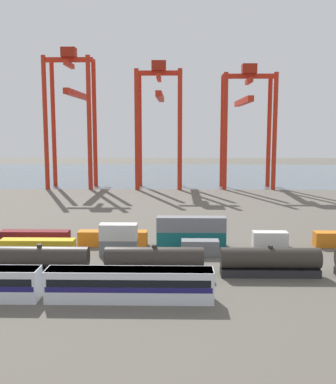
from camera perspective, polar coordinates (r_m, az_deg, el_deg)
ground_plane at (r=114.93m, az=-0.38°, el=-2.36°), size 420.00×420.00×0.00m
harbour_water at (r=209.84m, az=0.32°, el=2.30°), size 400.00×110.00×0.01m
passenger_train at (r=57.84m, az=-15.31°, el=-10.85°), size 40.83×3.14×3.90m
freight_tank_row at (r=66.20m, az=12.58°, el=-8.42°), size 78.54×2.91×4.37m
shipping_container_2 at (r=78.16m, az=-15.88°, el=-6.60°), size 12.10×2.44×2.60m
shipping_container_3 at (r=75.38m, az=-6.15°, el=-6.87°), size 6.04×2.44×2.60m
shipping_container_4 at (r=74.76m, az=-6.18°, el=-4.94°), size 6.04×2.44×2.60m
shipping_container_5 at (r=74.87m, az=4.01°, el=-6.95°), size 6.04×2.44×2.60m
shipping_container_8 at (r=84.68m, az=-16.18°, el=-5.50°), size 12.10×2.44×2.60m
shipping_container_9 at (r=81.66m, az=-6.87°, el=-5.73°), size 12.10×2.44×2.60m
shipping_container_10 at (r=80.91m, az=2.89°, el=-5.81°), size 12.10×2.44×2.60m
shipping_container_11 at (r=80.34m, az=2.91°, el=-4.01°), size 12.10×2.44×2.60m
shipping_container_12 at (r=82.49m, az=12.56°, el=-5.73°), size 6.04×2.44×2.60m
gantry_crane_west at (r=166.21m, az=-11.81°, el=10.49°), size 16.30×38.74×47.53m
gantry_crane_central at (r=161.53m, az=-1.09°, el=10.01°), size 15.87×34.81×43.08m
gantry_crane_east at (r=163.69m, az=9.78°, el=9.63°), size 18.01×36.66×41.98m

